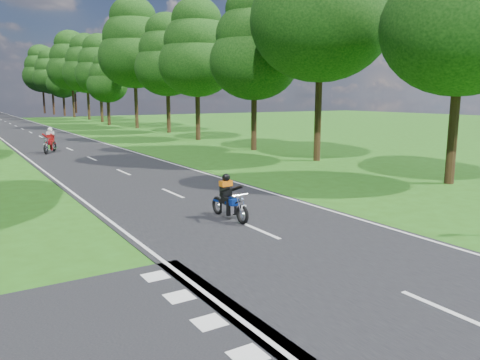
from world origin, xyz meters
TOP-DOWN VIEW (x-y plane):
  - ground at (0.00, 0.00)m, footprint 160.00×160.00m
  - main_road at (0.00, 50.00)m, footprint 7.00×140.00m
  - road_markings at (-0.14, 48.13)m, footprint 7.40×140.00m
  - treeline at (1.43, 60.06)m, footprint 40.00×115.35m
  - rider_near_blue at (-0.08, 3.49)m, footprint 0.63×1.71m
  - rider_far_red at (-1.57, 24.43)m, footprint 1.52×2.10m

SIDE VIEW (x-z plane):
  - ground at x=0.00m, z-range 0.00..0.00m
  - main_road at x=0.00m, z-range 0.00..0.02m
  - road_markings at x=-0.14m, z-range 0.02..0.03m
  - rider_near_blue at x=-0.08m, z-range 0.02..1.43m
  - rider_far_red at x=-1.57m, z-range 0.02..1.70m
  - treeline at x=1.43m, z-range 0.86..15.65m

